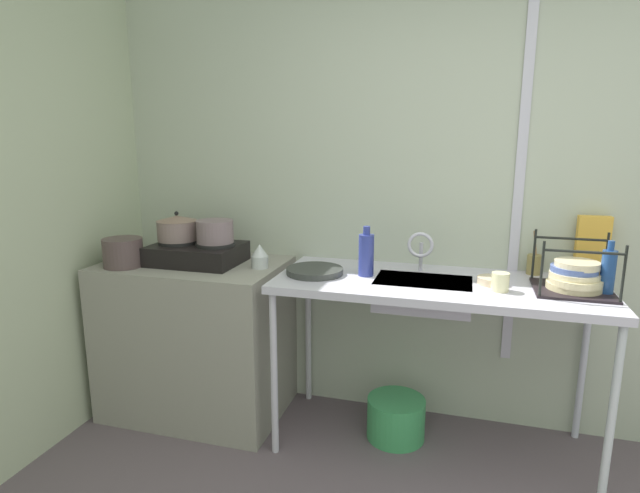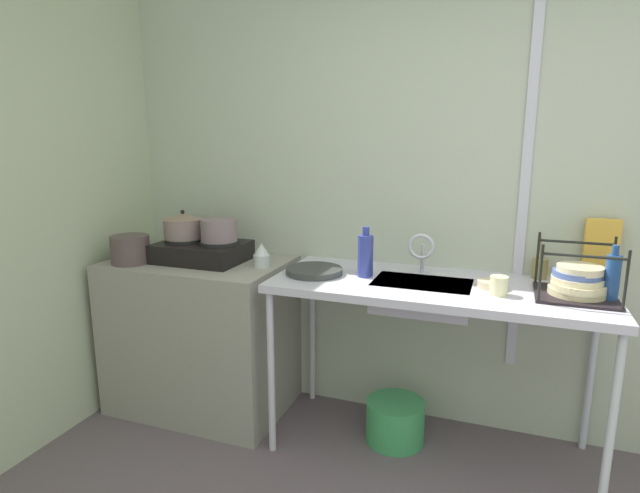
{
  "view_description": "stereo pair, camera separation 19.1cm",
  "coord_description": "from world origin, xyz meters",
  "px_view_note": "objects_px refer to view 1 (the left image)",
  "views": [
    {
      "loc": [
        -0.23,
        -1.04,
        1.62
      ],
      "look_at": [
        -0.96,
        1.49,
        1.05
      ],
      "focal_mm": 28.78,
      "sensor_mm": 36.0,
      "label": 1
    },
    {
      "loc": [
        -0.04,
        -0.98,
        1.62
      ],
      "look_at": [
        -0.96,
        1.49,
        1.05
      ],
      "focal_mm": 28.78,
      "sensor_mm": 36.0,
      "label": 2
    }
  ],
  "objects_px": {
    "pot_on_left_burner": "(177,228)",
    "utensil_jar": "(534,264)",
    "percolator": "(260,256)",
    "sink_basin": "(423,294)",
    "stove": "(197,253)",
    "pot_beside_stove": "(123,253)",
    "frying_pan": "(315,271)",
    "pot_on_right_burner": "(215,231)",
    "bucket_on_floor": "(396,418)",
    "bottle_by_sink": "(366,254)",
    "bottle_by_rack": "(608,272)",
    "faucet": "(421,247)",
    "cereal_box": "(592,247)",
    "cup_by_rack": "(500,282)",
    "small_bowl_on_drainboard": "(492,281)",
    "dish_rack": "(575,278)"
  },
  "relations": [
    {
      "from": "pot_on_left_burner",
      "to": "utensil_jar",
      "type": "height_order",
      "value": "pot_on_left_burner"
    },
    {
      "from": "percolator",
      "to": "sink_basin",
      "type": "relative_size",
      "value": 0.28
    },
    {
      "from": "stove",
      "to": "pot_beside_stove",
      "type": "distance_m",
      "value": 0.4
    },
    {
      "from": "frying_pan",
      "to": "pot_on_right_burner",
      "type": "bearing_deg",
      "value": 175.85
    },
    {
      "from": "pot_on_left_burner",
      "to": "bucket_on_floor",
      "type": "xyz_separation_m",
      "value": [
        1.27,
        0.01,
        -0.99
      ]
    },
    {
      "from": "bottle_by_sink",
      "to": "bottle_by_rack",
      "type": "relative_size",
      "value": 1.03
    },
    {
      "from": "faucet",
      "to": "bottle_by_sink",
      "type": "bearing_deg",
      "value": -155.6
    },
    {
      "from": "cereal_box",
      "to": "utensil_jar",
      "type": "height_order",
      "value": "cereal_box"
    },
    {
      "from": "cup_by_rack",
      "to": "stove",
      "type": "bearing_deg",
      "value": 176.76
    },
    {
      "from": "pot_on_left_burner",
      "to": "pot_on_right_burner",
      "type": "xyz_separation_m",
      "value": [
        0.24,
        -0.0,
        -0.01
      ]
    },
    {
      "from": "pot_on_left_burner",
      "to": "cup_by_rack",
      "type": "distance_m",
      "value": 1.76
    },
    {
      "from": "pot_on_right_burner",
      "to": "utensil_jar",
      "type": "bearing_deg",
      "value": 9.16
    },
    {
      "from": "stove",
      "to": "cereal_box",
      "type": "xyz_separation_m",
      "value": [
        2.08,
        0.29,
        0.1
      ]
    },
    {
      "from": "pot_on_right_burner",
      "to": "pot_on_left_burner",
      "type": "bearing_deg",
      "value": 180.0
    },
    {
      "from": "percolator",
      "to": "cup_by_rack",
      "type": "bearing_deg",
      "value": -4.04
    },
    {
      "from": "utensil_jar",
      "to": "small_bowl_on_drainboard",
      "type": "bearing_deg",
      "value": -130.17
    },
    {
      "from": "pot_on_right_burner",
      "to": "cereal_box",
      "type": "height_order",
      "value": "cereal_box"
    },
    {
      "from": "sink_basin",
      "to": "stove",
      "type": "bearing_deg",
      "value": 179.87
    },
    {
      "from": "pot_beside_stove",
      "to": "utensil_jar",
      "type": "xyz_separation_m",
      "value": [
        2.17,
        0.46,
        -0.02
      ]
    },
    {
      "from": "bottle_by_sink",
      "to": "stove",
      "type": "bearing_deg",
      "value": -179.77
    },
    {
      "from": "faucet",
      "to": "bottle_by_rack",
      "type": "bearing_deg",
      "value": -10.1
    },
    {
      "from": "pot_beside_stove",
      "to": "bottle_by_sink",
      "type": "relative_size",
      "value": 0.83
    },
    {
      "from": "cup_by_rack",
      "to": "utensil_jar",
      "type": "height_order",
      "value": "utensil_jar"
    },
    {
      "from": "pot_on_left_burner",
      "to": "percolator",
      "type": "bearing_deg",
      "value": -0.52
    },
    {
      "from": "frying_pan",
      "to": "bottle_by_sink",
      "type": "relative_size",
      "value": 1.15
    },
    {
      "from": "dish_rack",
      "to": "bottle_by_rack",
      "type": "xyz_separation_m",
      "value": [
        0.13,
        -0.02,
        0.04
      ]
    },
    {
      "from": "pot_on_left_burner",
      "to": "sink_basin",
      "type": "bearing_deg",
      "value": -0.12
    },
    {
      "from": "pot_on_left_burner",
      "to": "frying_pan",
      "type": "relative_size",
      "value": 0.77
    },
    {
      "from": "frying_pan",
      "to": "cup_by_rack",
      "type": "xyz_separation_m",
      "value": [
        0.92,
        -0.05,
        0.03
      ]
    },
    {
      "from": "cup_by_rack",
      "to": "small_bowl_on_drainboard",
      "type": "xyz_separation_m",
      "value": [
        -0.03,
        0.11,
        -0.03
      ]
    },
    {
      "from": "stove",
      "to": "pot_on_left_burner",
      "type": "bearing_deg",
      "value": 180.0
    },
    {
      "from": "dish_rack",
      "to": "bucket_on_floor",
      "type": "relative_size",
      "value": 1.09
    },
    {
      "from": "cup_by_rack",
      "to": "utensil_jar",
      "type": "xyz_separation_m",
      "value": [
        0.19,
        0.37,
        0.01
      ]
    },
    {
      "from": "pot_on_left_burner",
      "to": "small_bowl_on_drainboard",
      "type": "height_order",
      "value": "pot_on_left_burner"
    },
    {
      "from": "faucet",
      "to": "utensil_jar",
      "type": "distance_m",
      "value": 0.6
    },
    {
      "from": "faucet",
      "to": "bottle_by_sink",
      "type": "relative_size",
      "value": 0.86
    },
    {
      "from": "frying_pan",
      "to": "pot_beside_stove",
      "type": "bearing_deg",
      "value": -172.52
    },
    {
      "from": "bottle_by_rack",
      "to": "bucket_on_floor",
      "type": "distance_m",
      "value": 1.3
    },
    {
      "from": "frying_pan",
      "to": "bottle_by_sink",
      "type": "bearing_deg",
      "value": 10.09
    },
    {
      "from": "percolator",
      "to": "bucket_on_floor",
      "type": "height_order",
      "value": "percolator"
    },
    {
      "from": "sink_basin",
      "to": "bottle_by_rack",
      "type": "height_order",
      "value": "bottle_by_rack"
    },
    {
      "from": "bucket_on_floor",
      "to": "percolator",
      "type": "bearing_deg",
      "value": -178.55
    },
    {
      "from": "pot_on_left_burner",
      "to": "dish_rack",
      "type": "bearing_deg",
      "value": -0.18
    },
    {
      "from": "cup_by_rack",
      "to": "bucket_on_floor",
      "type": "height_order",
      "value": "cup_by_rack"
    },
    {
      "from": "faucet",
      "to": "sink_basin",
      "type": "bearing_deg",
      "value": -76.39
    },
    {
      "from": "pot_on_right_burner",
      "to": "percolator",
      "type": "height_order",
      "value": "pot_on_right_burner"
    },
    {
      "from": "percolator",
      "to": "stove",
      "type": "bearing_deg",
      "value": 179.32
    },
    {
      "from": "stove",
      "to": "bucket_on_floor",
      "type": "relative_size",
      "value": 1.58
    },
    {
      "from": "pot_on_right_burner",
      "to": "cup_by_rack",
      "type": "distance_m",
      "value": 1.52
    },
    {
      "from": "pot_on_left_burner",
      "to": "bottle_by_rack",
      "type": "height_order",
      "value": "pot_on_left_burner"
    }
  ]
}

